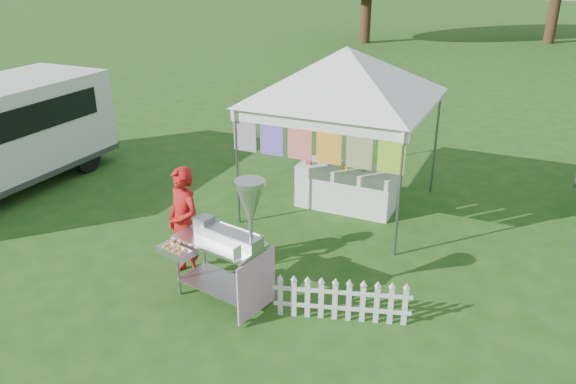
% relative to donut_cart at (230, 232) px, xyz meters
% --- Properties ---
extents(ground, '(120.00, 120.00, 0.00)m').
position_rel_donut_cart_xyz_m(ground, '(0.25, 0.20, -1.12)').
color(ground, '#1B4D16').
rests_on(ground, ground).
extents(canopy_main, '(4.24, 4.24, 3.45)m').
position_rel_donut_cart_xyz_m(canopy_main, '(0.25, 3.69, 1.87)').
color(canopy_main, '#59595E').
rests_on(canopy_main, ground).
extents(donut_cart, '(1.49, 0.92, 1.90)m').
position_rel_donut_cart_xyz_m(donut_cart, '(0.00, 0.00, 0.00)').
color(donut_cart, gray).
rests_on(donut_cart, ground).
extents(vendor, '(0.73, 0.60, 1.70)m').
position_rel_donut_cart_xyz_m(vendor, '(-1.02, 0.42, -0.27)').
color(vendor, '#AE1515').
rests_on(vendor, ground).
extents(picket_fence, '(1.73, 0.54, 0.56)m').
position_rel_donut_cart_xyz_m(picket_fence, '(1.48, 0.29, -0.83)').
color(picket_fence, silver).
rests_on(picket_fence, ground).
extents(display_table, '(1.80, 0.70, 0.82)m').
position_rel_donut_cart_xyz_m(display_table, '(0.35, 3.67, -0.71)').
color(display_table, white).
rests_on(display_table, ground).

